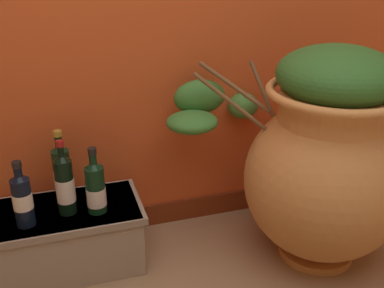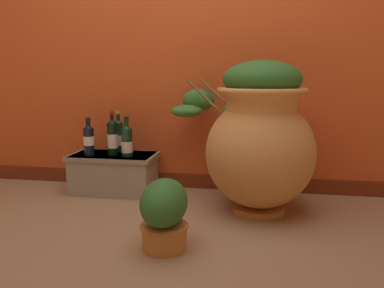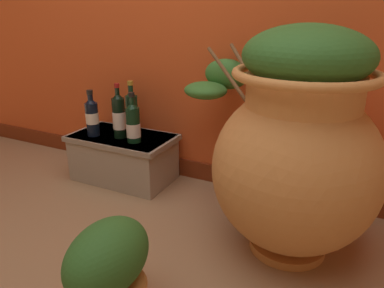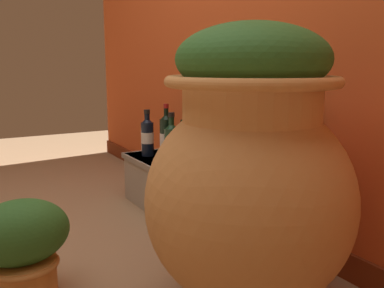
{
  "view_description": "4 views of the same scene",
  "coord_description": "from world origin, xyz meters",
  "views": [
    {
      "loc": [
        -0.49,
        -0.87,
        1.33
      ],
      "look_at": [
        0.04,
        0.82,
        0.55
      ],
      "focal_mm": 43.53,
      "sensor_mm": 36.0,
      "label": 1
    },
    {
      "loc": [
        0.58,
        -1.89,
        0.88
      ],
      "look_at": [
        0.13,
        0.68,
        0.42
      ],
      "focal_mm": 37.61,
      "sensor_mm": 36.0,
      "label": 2
    },
    {
      "loc": [
        0.79,
        -0.77,
        1.01
      ],
      "look_at": [
        0.08,
        0.69,
        0.4
      ],
      "focal_mm": 33.62,
      "sensor_mm": 36.0,
      "label": 3
    },
    {
      "loc": [
        1.64,
        -0.2,
        0.83
      ],
      "look_at": [
        -0.07,
        0.79,
        0.46
      ],
      "focal_mm": 39.57,
      "sensor_mm": 36.0,
      "label": 4
    }
  ],
  "objects": [
    {
      "name": "wine_bottle_middle",
      "position": [
        -0.37,
        0.84,
        0.4
      ],
      "size": [
        0.08,
        0.08,
        0.29
      ],
      "color": "black",
      "rests_on": "stone_ledge"
    },
    {
      "name": "stone_ledge",
      "position": [
        -0.49,
        0.89,
        0.16
      ],
      "size": [
        0.63,
        0.36,
        0.29
      ],
      "color": "#9E9384",
      "rests_on": "ground_plane"
    },
    {
      "name": "wine_bottle_left",
      "position": [
        -0.65,
        0.82,
        0.41
      ],
      "size": [
        0.08,
        0.08,
        0.28
      ],
      "color": "black",
      "rests_on": "stone_ledge"
    },
    {
      "name": "potted_shrub",
      "position": [
        0.11,
        -0.02,
        0.19
      ],
      "size": [
        0.25,
        0.34,
        0.36
      ],
      "color": "#CC7F3D",
      "rests_on": "ground_plane"
    },
    {
      "name": "wine_bottle_right",
      "position": [
        -0.49,
        0.86,
        0.42
      ],
      "size": [
        0.08,
        0.08,
        0.32
      ],
      "color": "black",
      "rests_on": "stone_ledge"
    },
    {
      "name": "wine_bottle_back",
      "position": [
        -0.49,
        1.0,
        0.42
      ],
      "size": [
        0.08,
        0.08,
        0.31
      ],
      "color": "black",
      "rests_on": "stone_ledge"
    },
    {
      "name": "terracotta_urn",
      "position": [
        0.57,
        0.64,
        0.48
      ],
      "size": [
        0.97,
        0.83,
        0.96
      ],
      "color": "#D68E4C",
      "rests_on": "ground_plane"
    }
  ]
}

